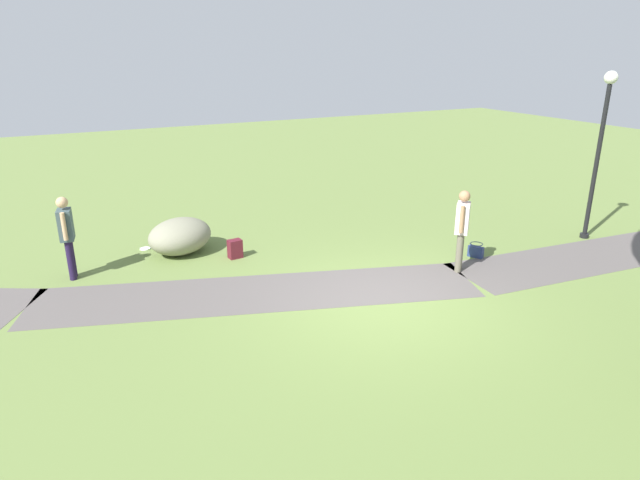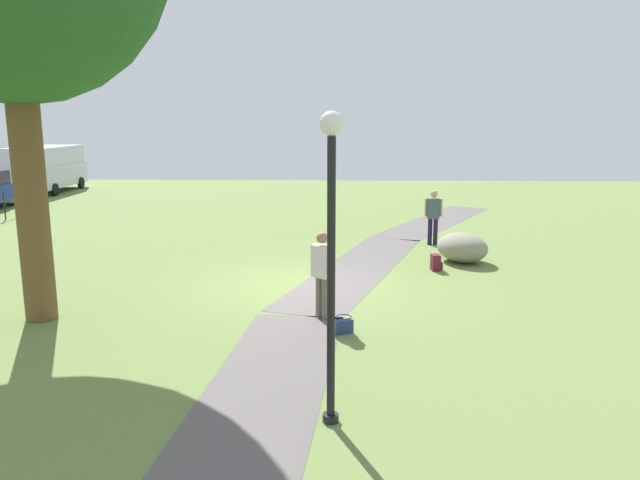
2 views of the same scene
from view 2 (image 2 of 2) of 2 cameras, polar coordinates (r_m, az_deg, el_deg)
The scene contains 12 objects.
ground_plane at distance 13.57m, azimuth -1.99°, elevation -4.39°, with size 48.00×48.00×0.00m, color olive.
footpath_segment_near at distance 7.99m, azimuth -6.36°, elevation -16.03°, with size 8.11×2.31×0.01m.
footpath_segment_mid at distance 15.27m, azimuth 3.62°, elevation -2.62°, with size 8.12×3.98×0.01m.
footpath_segment_far at distance 22.74m, azimuth 10.93°, elevation 1.80°, with size 7.83×5.22×0.01m.
lamp_post at distance 7.05m, azimuth 1.06°, elevation 0.17°, with size 0.28×0.28×3.75m.
lawn_boulder at distance 16.24m, azimuth 13.18°, elevation -0.70°, with size 1.83×1.73×0.76m.
woman_with_handbag at distance 11.22m, azimuth 0.19°, elevation -2.73°, with size 0.42×0.42×1.64m.
man_near_boulder at distance 18.19m, azimuth 10.56°, elevation 2.45°, with size 0.29×0.52×1.62m.
handbag_on_grass at distance 10.67m, azimuth 2.25°, elevation -8.01°, with size 0.36×0.36×0.31m.
backpack_by_boulder at distance 15.23m, azimuth 10.80°, elevation -2.10°, with size 0.30×0.28×0.40m.
frisbee_on_grass at distance 17.08m, azimuth 14.61°, elevation -1.45°, with size 0.23×0.23×0.02m.
delivery_van at distance 34.16m, azimuth -24.34°, elevation 6.24°, with size 5.17×2.49×2.30m.
Camera 2 is at (-13.03, -0.93, 3.66)m, focal length 34.18 mm.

